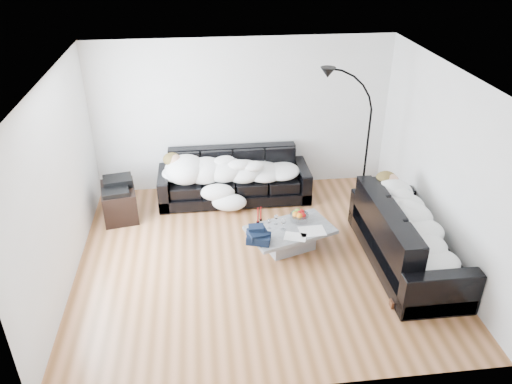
{
  "coord_description": "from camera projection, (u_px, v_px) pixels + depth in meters",
  "views": [
    {
      "loc": [
        -0.71,
        -5.68,
        4.23
      ],
      "look_at": [
        0.0,
        0.3,
        0.9
      ],
      "focal_mm": 35.0,
      "sensor_mm": 36.0,
      "label": 1
    }
  ],
  "objects": [
    {
      "name": "newspaper_a",
      "position": [
        312.0,
        231.0,
        7.02
      ],
      "size": [
        0.37,
        0.29,
        0.01
      ],
      "primitive_type": "cube",
      "rotation": [
        0.0,
        0.0,
        0.04
      ],
      "color": "silver",
      "rests_on": "coffee_table"
    },
    {
      "name": "candle_left",
      "position": [
        258.0,
        216.0,
        7.15
      ],
      "size": [
        0.05,
        0.05,
        0.25
      ],
      "primitive_type": "cylinder",
      "rotation": [
        0.0,
        0.0,
        -0.04
      ],
      "color": "maroon",
      "rests_on": "coffee_table"
    },
    {
      "name": "ceiling",
      "position": [
        259.0,
        77.0,
        5.8
      ],
      "size": [
        5.0,
        5.0,
        0.0
      ],
      "primitive_type": "plane",
      "color": "white",
      "rests_on": "ground"
    },
    {
      "name": "navy_jacket",
      "position": [
        260.0,
        230.0,
        6.76
      ],
      "size": [
        0.35,
        0.3,
        0.17
      ],
      "primitive_type": null,
      "rotation": [
        0.0,
        0.0,
        -0.04
      ],
      "color": "black",
      "rests_on": "coffee_table"
    },
    {
      "name": "floor_lamp",
      "position": [
        367.0,
        150.0,
        7.81
      ],
      "size": [
        0.79,
        0.41,
        2.07
      ],
      "primitive_type": null,
      "rotation": [
        0.0,
        0.0,
        0.15
      ],
      "color": "black",
      "rests_on": "ground"
    },
    {
      "name": "wall_right",
      "position": [
        444.0,
        166.0,
        6.68
      ],
      "size": [
        0.02,
        4.5,
        2.6
      ],
      "primitive_type": "cube",
      "color": "silver",
      "rests_on": "ground"
    },
    {
      "name": "wall_left",
      "position": [
        59.0,
        187.0,
        6.17
      ],
      "size": [
        0.02,
        4.5,
        2.6
      ],
      "primitive_type": "cube",
      "color": "silver",
      "rests_on": "ground"
    },
    {
      "name": "stereo",
      "position": [
        117.0,
        184.0,
        7.77
      ],
      "size": [
        0.5,
        0.42,
        0.13
      ],
      "primitive_type": "cube",
      "rotation": [
        0.0,
        0.0,
        0.19
      ],
      "color": "black",
      "rests_on": "av_cabinet"
    },
    {
      "name": "wine_glass_b",
      "position": [
        269.0,
        224.0,
        7.05
      ],
      "size": [
        0.08,
        0.08,
        0.15
      ],
      "primitive_type": "cylinder",
      "rotation": [
        0.0,
        0.0,
        -0.28
      ],
      "color": "white",
      "rests_on": "coffee_table"
    },
    {
      "name": "ground",
      "position": [
        258.0,
        258.0,
        7.06
      ],
      "size": [
        5.0,
        5.0,
        0.0
      ],
      "primitive_type": "plane",
      "color": "brown",
      "rests_on": "ground"
    },
    {
      "name": "newspaper_b",
      "position": [
        295.0,
        236.0,
        6.9
      ],
      "size": [
        0.36,
        0.3,
        0.01
      ],
      "primitive_type": "cube",
      "rotation": [
        0.0,
        0.0,
        -0.32
      ],
      "color": "silver",
      "rests_on": "coffee_table"
    },
    {
      "name": "coffee_table",
      "position": [
        290.0,
        238.0,
        7.17
      ],
      "size": [
        1.35,
        1.03,
        0.35
      ],
      "primitive_type": "cube",
      "rotation": [
        0.0,
        0.0,
        0.32
      ],
      "color": "#939699",
      "rests_on": "ground"
    },
    {
      "name": "sofa_right",
      "position": [
        408.0,
        235.0,
        6.74
      ],
      "size": [
        0.97,
        2.25,
        0.91
      ],
      "primitive_type": "cube",
      "rotation": [
        0.0,
        0.0,
        1.57
      ],
      "color": "black",
      "rests_on": "ground"
    },
    {
      "name": "wall_back",
      "position": [
        242.0,
        116.0,
        8.38
      ],
      "size": [
        5.0,
        0.02,
        2.6
      ],
      "primitive_type": "cube",
      "color": "silver",
      "rests_on": "ground"
    },
    {
      "name": "fruit_bowl",
      "position": [
        299.0,
        215.0,
        7.25
      ],
      "size": [
        0.29,
        0.29,
        0.16
      ],
      "primitive_type": "cylinder",
      "rotation": [
        0.0,
        0.0,
        -0.08
      ],
      "color": "white",
      "rests_on": "coffee_table"
    },
    {
      "name": "sleeper_right",
      "position": [
        411.0,
        223.0,
        6.64
      ],
      "size": [
        0.82,
        1.93,
        0.47
      ],
      "primitive_type": null,
      "rotation": [
        0.0,
        0.0,
        1.57
      ],
      "color": "white",
      "rests_on": "sofa_right"
    },
    {
      "name": "av_cabinet",
      "position": [
        120.0,
        202.0,
        7.93
      ],
      "size": [
        0.63,
        0.82,
        0.51
      ],
      "primitive_type": "cube",
      "rotation": [
        0.0,
        0.0,
        0.17
      ],
      "color": "black",
      "rests_on": "ground"
    },
    {
      "name": "wine_glass_c",
      "position": [
        283.0,
        224.0,
        7.02
      ],
      "size": [
        0.08,
        0.08,
        0.18
      ],
      "primitive_type": "cylinder",
      "rotation": [
        0.0,
        0.0,
        -0.07
      ],
      "color": "white",
      "rests_on": "coffee_table"
    },
    {
      "name": "wine_glass_a",
      "position": [
        276.0,
        220.0,
        7.15
      ],
      "size": [
        0.07,
        0.07,
        0.15
      ],
      "primitive_type": "cylinder",
      "rotation": [
        0.0,
        0.0,
        -0.05
      ],
      "color": "white",
      "rests_on": "coffee_table"
    },
    {
      "name": "sleeper_back",
      "position": [
        234.0,
        166.0,
        8.21
      ],
      "size": [
        2.12,
        0.73,
        0.42
      ],
      "primitive_type": null,
      "color": "white",
      "rests_on": "sofa_back"
    },
    {
      "name": "sofa_back",
      "position": [
        234.0,
        177.0,
        8.36
      ],
      "size": [
        2.51,
        0.87,
        0.82
      ],
      "primitive_type": "cube",
      "color": "black",
      "rests_on": "ground"
    },
    {
      "name": "teal_cushion",
      "position": [
        389.0,
        194.0,
        7.21
      ],
      "size": [
        0.42,
        0.38,
        0.2
      ],
      "primitive_type": "ellipsoid",
      "rotation": [
        0.0,
        0.0,
        0.24
      ],
      "color": "#093C45",
      "rests_on": "sofa_right"
    },
    {
      "name": "shoes",
      "position": [
        405.0,
        299.0,
        6.22
      ],
      "size": [
        0.53,
        0.44,
        0.11
      ],
      "primitive_type": null,
      "rotation": [
        0.0,
        0.0,
        -0.24
      ],
      "color": "#472311",
      "rests_on": "ground"
    },
    {
      "name": "candle_right",
      "position": [
        261.0,
        214.0,
        7.22
      ],
      "size": [
        0.04,
        0.04,
        0.22
      ],
      "primitive_type": "cylinder",
      "rotation": [
        0.0,
        0.0,
        -0.05
      ],
      "color": "maroon",
      "rests_on": "coffee_table"
    }
  ]
}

